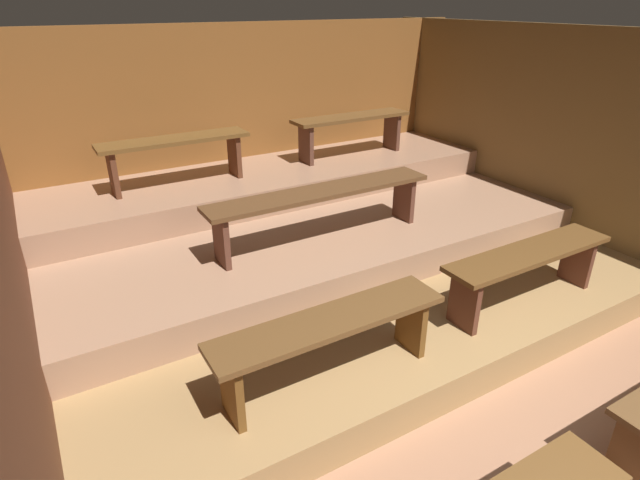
{
  "coord_description": "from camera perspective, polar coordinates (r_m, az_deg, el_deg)",
  "views": [
    {
      "loc": [
        -2.31,
        -0.42,
        2.53
      ],
      "look_at": [
        -0.25,
        3.06,
        0.62
      ],
      "focal_mm": 28.61,
      "sensor_mm": 36.0,
      "label": 1
    }
  ],
  "objects": [
    {
      "name": "bench_lower_right",
      "position": [
        4.35,
        22.26,
        -2.36
      ],
      "size": [
        1.57,
        0.34,
        0.48
      ],
      "color": "brown",
      "rests_on": "platform_lower"
    },
    {
      "name": "bench_upper_right",
      "position": [
        6.12,
        3.51,
        12.72
      ],
      "size": [
        1.46,
        0.34,
        0.48
      ],
      "color": "brown",
      "rests_on": "platform_upper"
    },
    {
      "name": "platform_upper",
      "position": [
        5.74,
        -5.22,
        6.58
      ],
      "size": [
        5.01,
        1.22,
        0.28
      ],
      "primitive_type": "cube",
      "color": "#9C7256",
      "rests_on": "platform_middle"
    },
    {
      "name": "wall_left",
      "position": [
        3.29,
        -31.45,
        -3.41
      ],
      "size": [
        0.06,
        5.91,
        2.31
      ],
      "primitive_type": "cube",
      "color": "brown",
      "rests_on": "ground"
    },
    {
      "name": "wall_back",
      "position": [
        6.18,
        -8.03,
        12.25
      ],
      "size": [
        5.81,
        0.06,
        2.31
      ],
      "primitive_type": "cube",
      "color": "brown",
      "rests_on": "ground"
    },
    {
      "name": "ground",
      "position": [
        4.56,
        6.02,
        -9.13
      ],
      "size": [
        5.81,
        5.91,
        0.08
      ],
      "primitive_type": "cube",
      "color": "#9A6B4E"
    },
    {
      "name": "platform_lower",
      "position": [
        4.95,
        1.4,
        -3.55
      ],
      "size": [
        5.01,
        3.73,
        0.28
      ],
      "primitive_type": "cube",
      "color": "#987548",
      "rests_on": "ground"
    },
    {
      "name": "bench_lower_left",
      "position": [
        3.23,
        1.13,
        -10.33
      ],
      "size": [
        1.57,
        0.34,
        0.48
      ],
      "color": "brown",
      "rests_on": "platform_lower"
    },
    {
      "name": "wall_right",
      "position": [
        5.85,
        27.37,
        8.95
      ],
      "size": [
        0.06,
        5.91,
        2.31
      ],
      "primitive_type": "cube",
      "color": "brown",
      "rests_on": "ground"
    },
    {
      "name": "bench_middle_center",
      "position": [
        4.48,
        0.14,
        4.56
      ],
      "size": [
        2.12,
        0.34,
        0.48
      ],
      "color": "#54351C",
      "rests_on": "platform_middle"
    },
    {
      "name": "platform_middle",
      "position": [
        5.26,
        -1.79,
        1.63
      ],
      "size": [
        5.01,
        2.61,
        0.28
      ],
      "primitive_type": "cube",
      "color": "#9D7458",
      "rests_on": "platform_lower"
    },
    {
      "name": "bench_upper_left",
      "position": [
        5.28,
        -15.89,
        9.76
      ],
      "size": [
        1.46,
        0.34,
        0.48
      ],
      "color": "brown",
      "rests_on": "platform_upper"
    }
  ]
}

